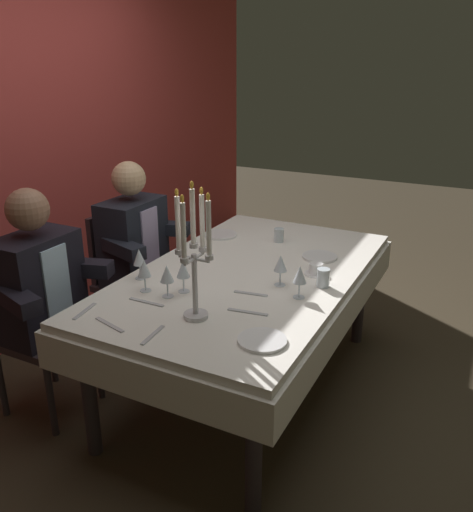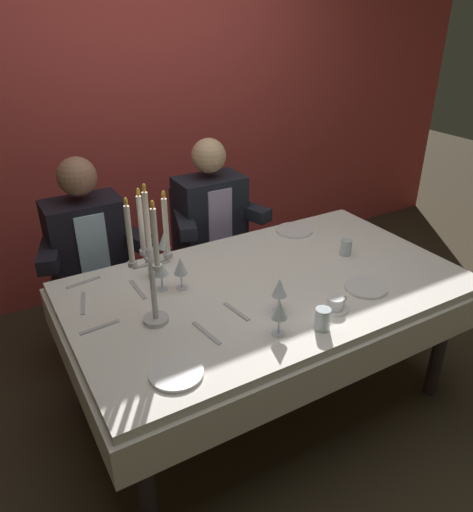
# 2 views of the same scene
# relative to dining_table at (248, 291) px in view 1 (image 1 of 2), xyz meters

# --- Properties ---
(ground_plane) EXTENTS (12.00, 12.00, 0.00)m
(ground_plane) POSITION_rel_dining_table_xyz_m (0.00, 0.00, -0.62)
(ground_plane) COLOR #3B3121
(back_wall) EXTENTS (6.00, 0.12, 2.70)m
(back_wall) POSITION_rel_dining_table_xyz_m (0.00, 1.66, 0.73)
(back_wall) COLOR #C8413D
(back_wall) RESTS_ON ground_plane
(dining_table) EXTENTS (1.94, 1.14, 0.74)m
(dining_table) POSITION_rel_dining_table_xyz_m (0.00, 0.00, 0.00)
(dining_table) COLOR white
(dining_table) RESTS_ON ground_plane
(candelabra) EXTENTS (0.19, 0.19, 0.62)m
(candelabra) POSITION_rel_dining_table_xyz_m (-0.59, -0.03, 0.41)
(candelabra) COLOR silver
(candelabra) RESTS_ON dining_table
(dinner_plate_0) EXTENTS (0.20, 0.20, 0.01)m
(dinner_plate_0) POSITION_rel_dining_table_xyz_m (0.37, -0.28, 0.13)
(dinner_plate_0) COLOR white
(dinner_plate_0) RESTS_ON dining_table
(dinner_plate_1) EXTENTS (0.20, 0.20, 0.01)m
(dinner_plate_1) POSITION_rel_dining_table_xyz_m (-0.66, -0.38, 0.13)
(dinner_plate_1) COLOR white
(dinner_plate_1) RESTS_ON dining_table
(dinner_plate_2) EXTENTS (0.22, 0.22, 0.01)m
(dinner_plate_2) POSITION_rel_dining_table_xyz_m (0.47, 0.43, 0.13)
(dinner_plate_2) COLOR white
(dinner_plate_2) RESTS_ON dining_table
(wine_glass_0) EXTENTS (0.07, 0.07, 0.16)m
(wine_glass_0) POSITION_rel_dining_table_xyz_m (-0.38, 0.17, 0.23)
(wine_glass_0) COLOR silver
(wine_glass_0) RESTS_ON dining_table
(wine_glass_1) EXTENTS (0.07, 0.07, 0.16)m
(wine_glass_1) POSITION_rel_dining_table_xyz_m (-0.47, 0.21, 0.23)
(wine_glass_1) COLOR silver
(wine_glass_1) RESTS_ON dining_table
(wine_glass_2) EXTENTS (0.07, 0.07, 0.16)m
(wine_glass_2) POSITION_rel_dining_table_xyz_m (-0.10, -0.23, 0.23)
(wine_glass_2) COLOR silver
(wine_glass_2) RESTS_ON dining_table
(wine_glass_3) EXTENTS (0.07, 0.07, 0.16)m
(wine_glass_3) POSITION_rel_dining_table_xyz_m (-0.19, -0.36, 0.23)
(wine_glass_3) COLOR silver
(wine_glass_3) RESTS_ON dining_table
(wine_glass_4) EXTENTS (0.07, 0.07, 0.16)m
(wine_glass_4) POSITION_rel_dining_table_xyz_m (-0.46, 0.34, 0.23)
(wine_glass_4) COLOR silver
(wine_glass_4) RESTS_ON dining_table
(wine_glass_5) EXTENTS (0.07, 0.07, 0.16)m
(wine_glass_5) POSITION_rel_dining_table_xyz_m (-0.35, 0.46, 0.23)
(wine_glass_5) COLOR silver
(wine_glass_5) RESTS_ON dining_table
(water_tumbler_0) EXTENTS (0.07, 0.07, 0.10)m
(water_tumbler_0) POSITION_rel_dining_table_xyz_m (-0.01, -0.43, 0.17)
(water_tumbler_0) COLOR silver
(water_tumbler_0) RESTS_ON dining_table
(water_tumbler_1) EXTENTS (0.06, 0.06, 0.09)m
(water_tumbler_1) POSITION_rel_dining_table_xyz_m (0.53, 0.04, 0.16)
(water_tumbler_1) COLOR silver
(water_tumbler_1) RESTS_ON dining_table
(coffee_cup_0) EXTENTS (0.13, 0.12, 0.06)m
(coffee_cup_0) POSITION_rel_dining_table_xyz_m (0.13, -0.34, 0.15)
(coffee_cup_0) COLOR white
(coffee_cup_0) RESTS_ON dining_table
(fork_0) EXTENTS (0.17, 0.03, 0.01)m
(fork_0) POSITION_rel_dining_table_xyz_m (-0.82, 0.05, 0.12)
(fork_0) COLOR #B7B7BC
(fork_0) RESTS_ON dining_table
(knife_1) EXTENTS (0.02, 0.19, 0.01)m
(knife_1) POSITION_rel_dining_table_xyz_m (-0.57, 0.26, 0.12)
(knife_1) COLOR #B7B7BC
(knife_1) RESTS_ON dining_table
(knife_2) EXTENTS (0.04, 0.19, 0.01)m
(knife_2) POSITION_rel_dining_table_xyz_m (-0.45, -0.21, 0.12)
(knife_2) COLOR #B7B7BC
(knife_2) RESTS_ON dining_table
(fork_3) EXTENTS (0.04, 0.17, 0.01)m
(fork_3) POSITION_rel_dining_table_xyz_m (-0.26, -0.14, 0.12)
(fork_3) COLOR #B7B7BC
(fork_3) RESTS_ON dining_table
(fork_4) EXTENTS (0.17, 0.05, 0.01)m
(fork_4) POSITION_rel_dining_table_xyz_m (-0.78, 0.45, 0.12)
(fork_4) COLOR #B7B7BC
(fork_4) RESTS_ON dining_table
(knife_5) EXTENTS (0.07, 0.19, 0.01)m
(knife_5) POSITION_rel_dining_table_xyz_m (-0.83, 0.27, 0.12)
(knife_5) COLOR #B7B7BC
(knife_5) RESTS_ON dining_table
(seated_diner_0) EXTENTS (0.63, 0.48, 1.24)m
(seated_diner_0) POSITION_rel_dining_table_xyz_m (-0.65, 0.89, 0.11)
(seated_diner_0) COLOR #32282C
(seated_diner_0) RESTS_ON ground_plane
(seated_diner_1) EXTENTS (0.63, 0.48, 1.24)m
(seated_diner_1) POSITION_rel_dining_table_xyz_m (0.14, 0.89, 0.11)
(seated_diner_1) COLOR #32282C
(seated_diner_1) RESTS_ON ground_plane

